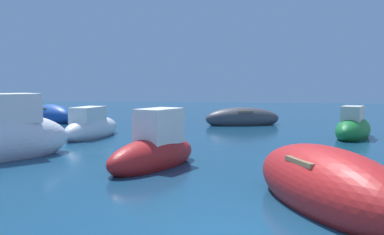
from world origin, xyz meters
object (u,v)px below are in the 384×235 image
Objects in this scene: moored_boat_7 at (243,119)px; moored_boat_1 at (92,128)px; moored_boat_4 at (353,129)px; moored_boat_8 at (52,116)px; moored_boat_5 at (155,150)px; moored_boat_0 at (328,186)px.

moored_boat_1 is at bearing 26.20° from moored_boat_7.
moored_boat_4 is at bearing 116.73° from moored_boat_7.
moored_boat_4 is 0.91× the size of moored_boat_8.
moored_boat_8 is at bearing -18.87° from moored_boat_7.
moored_boat_5 is (-6.13, -6.70, 0.06)m from moored_boat_4.
moored_boat_7 is at bearing 67.76° from moored_boat_4.
moored_boat_0 is 1.08× the size of moored_boat_7.
moored_boat_5 is at bearing -151.41° from moored_boat_0.
moored_boat_8 is (-14.80, 4.10, -0.01)m from moored_boat_4.
moored_boat_1 is 0.99× the size of moored_boat_8.
moored_boat_1 is 0.90× the size of moored_boat_7.
moored_boat_0 is 18.48m from moored_boat_8.
moored_boat_1 is 10.18m from moored_boat_4.
moored_boat_7 is 10.34m from moored_boat_8.
moored_boat_0 reaches higher than moored_boat_8.
moored_boat_8 is (-10.34, -0.15, 0.02)m from moored_boat_7.
moored_boat_4 reaches higher than moored_boat_7.
moored_boat_4 is at bearing 16.01° from moored_boat_8.
moored_boat_4 reaches higher than moored_boat_1.
moored_boat_8 is at bearing -162.21° from moored_boat_0.
moored_boat_4 is at bearing 141.59° from moored_boat_0.
moored_boat_7 is at bearing 164.13° from moored_boat_0.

